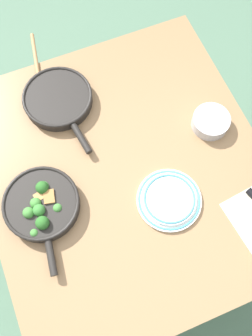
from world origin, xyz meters
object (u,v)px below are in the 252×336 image
Objects in this scene: skillet_broccoli at (42,205)px; dinner_plate_stack at (169,199)px; skillet_eggs at (58,99)px; wooden_spoon at (39,77)px; prep_bowl_steel at (211,122)px.

skillet_broccoli is 0.43m from dinner_plate_stack.
skillet_eggs is 1.14× the size of wooden_spoon.
dinner_plate_stack is (-0.51, -0.22, -0.01)m from skillet_eggs.
skillet_broccoli is at bearing -33.47° from skillet_eggs.
skillet_eggs is 0.14m from wooden_spoon.
dinner_plate_stack is (-0.14, -0.40, -0.01)m from skillet_broccoli.
skillet_broccoli reaches higher than dinner_plate_stack.
skillet_eggs is at bearing 161.90° from skillet_broccoli.
skillet_eggs is at bearing 26.32° from wooden_spoon.
dinner_plate_stack is 1.64× the size of prep_bowl_steel.
skillet_eggs is (0.37, -0.18, -0.00)m from skillet_broccoli.
wooden_spoon is 0.68m from prep_bowl_steel.
wooden_spoon is at bearing 22.36° from dinner_plate_stack.
wooden_spoon is at bearing 172.15° from skillet_broccoli.
prep_bowl_steel is at bearing -51.24° from dinner_plate_stack.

